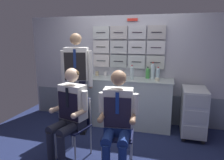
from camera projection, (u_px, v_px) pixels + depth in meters
The scene contains 17 objects.
ground at pixel (106, 154), 3.17m from camera, with size 4.80×4.80×0.04m, color #1B2349.
galley_bulkhead at pixel (126, 69), 4.24m from camera, with size 4.20×0.14×2.15m.
galley_counter at pixel (126, 102), 4.08m from camera, with size 1.75×0.53×0.95m.
service_trolley at pixel (193, 111), 3.62m from camera, with size 0.40×0.65×0.86m.
folding_chair_left at pixel (77, 119), 3.05m from camera, with size 0.49×0.49×0.87m.
crew_member_left at pixel (69, 110), 2.88m from camera, with size 0.53×0.68×1.31m.
folding_chair_right at pixel (119, 126), 2.83m from camera, with size 0.44×0.45×0.87m.
crew_member_right at pixel (118, 116), 2.63m from camera, with size 0.52×0.66×1.32m.
crew_member_standing at pixel (77, 74), 3.66m from camera, with size 0.55×0.33×1.80m.
water_bottle_clear at pixel (148, 73), 3.99m from camera, with size 0.08×0.08×0.22m.
water_bottle_tall at pixel (132, 73), 3.88m from camera, with size 0.07×0.07×0.27m.
water_bottle_blue_cap at pixel (153, 71), 3.95m from camera, with size 0.07×0.07×0.31m.
water_bottle_short at pixel (158, 74), 3.87m from camera, with size 0.07×0.07×0.24m.
paper_cup_tan at pixel (105, 74), 4.25m from camera, with size 0.06×0.06×0.09m.
coffee_cup_spare at pixel (157, 79), 3.77m from camera, with size 0.08×0.08×0.06m.
paper_cup_blue at pixel (97, 73), 4.28m from camera, with size 0.07×0.07×0.08m.
coffee_cup_white at pixel (114, 78), 3.86m from camera, with size 0.07×0.07×0.08m.
Camera 1 is at (0.84, -2.75, 1.73)m, focal length 33.21 mm.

